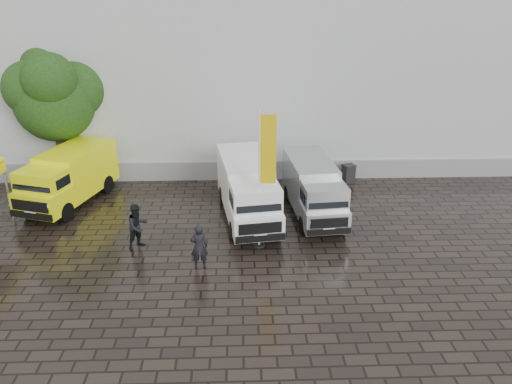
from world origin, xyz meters
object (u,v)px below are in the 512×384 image
van_silver (313,190)px  wheelie_bin (348,173)px  van_white (248,191)px  person_tent (138,226)px  van_yellow (68,179)px  person_front (199,247)px  flagpole (264,172)px

van_silver → wheelie_bin: bearing=52.2°
van_white → person_tent: van_white is taller
van_yellow → wheelie_bin: bearing=26.8°
van_silver → wheelie_bin: size_ratio=5.65×
wheelie_bin → person_front: person_front is taller
wheelie_bin → person_tent: (-9.68, -6.57, 0.44)m
van_white → person_tent: bearing=-158.9°
van_yellow → flagpole: flagpole is taller
van_silver → person_tent: bearing=-164.8°
flagpole → person_front: (-2.43, -1.60, -2.28)m
person_tent → van_silver: bearing=-24.1°
van_silver → flagpole: size_ratio=0.98×
van_silver → wheelie_bin: van_silver is taller
flagpole → wheelie_bin: 8.55m
wheelie_bin → person_front: bearing=-149.3°
flagpole → person_tent: bearing=179.8°
van_silver → person_tent: 7.78m
van_white → person_tent: size_ratio=3.25×
van_yellow → person_front: size_ratio=3.10×
person_front → person_tent: (-2.50, 1.62, 0.05)m
van_yellow → person_front: 8.82m
van_yellow → wheelie_bin: size_ratio=5.60×
wheelie_bin → person_tent: 11.71m
person_tent → wheelie_bin: bearing=-10.7°
van_yellow → van_white: van_white is taller
van_silver → wheelie_bin: 4.57m
van_silver → person_tent: (-7.27, -2.75, -0.26)m
van_silver → person_tent: size_ratio=2.97×
van_white → flagpole: 3.14m
van_yellow → person_tent: van_yellow is taller
van_white → person_front: (-1.84, -4.07, -0.42)m
van_silver → van_yellow: bearing=166.4°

